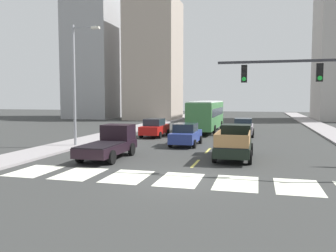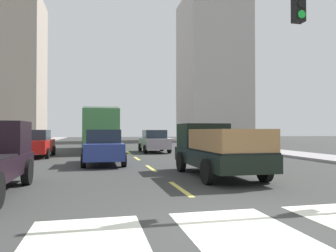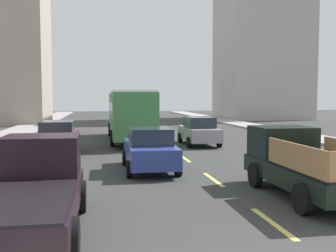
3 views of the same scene
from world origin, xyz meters
TOP-DOWN VIEW (x-y plane):
  - ground_plane at (0.00, 0.00)m, footprint 160.00×160.00m
  - sidewalk_left at (-10.73, 18.00)m, footprint 2.89×110.00m
  - crosswalk_stripe_0 at (-7.53, 0.00)m, footprint 1.85×2.85m
  - crosswalk_stripe_1 at (-5.02, 0.00)m, footprint 1.85×2.85m
  - crosswalk_stripe_2 at (-2.51, 0.00)m, footprint 1.85×2.85m
  - crosswalk_stripe_3 at (0.00, 0.00)m, footprint 1.85×2.85m
  - crosswalk_stripe_4 at (2.51, 0.00)m, footprint 1.85×2.85m
  - crosswalk_stripe_5 at (5.02, 0.00)m, footprint 1.85×2.85m
  - lane_dash_0 at (0.00, 4.00)m, footprint 0.16×2.40m
  - lane_dash_1 at (0.00, 9.00)m, footprint 0.16×2.40m
  - lane_dash_2 at (0.00, 14.00)m, footprint 0.16×2.40m
  - lane_dash_3 at (0.00, 19.00)m, footprint 0.16×2.40m
  - lane_dash_4 at (0.00, 24.00)m, footprint 0.16×2.40m
  - lane_dash_5 at (0.00, 29.00)m, footprint 0.16×2.40m
  - lane_dash_6 at (0.00, 34.00)m, footprint 0.16×2.40m
  - lane_dash_7 at (0.00, 39.00)m, footprint 0.16×2.40m
  - pickup_stakebed at (1.99, 6.50)m, footprint 2.18×5.20m
  - pickup_dark at (-5.41, 4.62)m, footprint 2.18×5.20m
  - city_bus at (-2.06, 22.19)m, footprint 2.72×10.80m
  - sedan_mid at (-6.13, 16.35)m, footprint 2.02×4.40m
  - sedan_far at (-2.03, 11.13)m, footprint 2.02×4.40m
  - sedan_near_left at (1.97, 19.14)m, footprint 2.02×4.40m
  - streetlight_left at (-9.72, 8.25)m, footprint 2.20×0.28m
  - tower_tall_centre at (-25.78, 44.52)m, footprint 8.38×11.61m
  - block_mid_right at (-14.01, 42.08)m, footprint 8.28×8.92m

SIDE VIEW (x-z plane):
  - ground_plane at x=0.00m, z-range 0.00..0.00m
  - lane_dash_0 at x=0.00m, z-range 0.00..0.01m
  - lane_dash_1 at x=0.00m, z-range 0.00..0.01m
  - lane_dash_2 at x=0.00m, z-range 0.00..0.01m
  - lane_dash_3 at x=0.00m, z-range 0.00..0.01m
  - lane_dash_4 at x=0.00m, z-range 0.00..0.01m
  - lane_dash_5 at x=0.00m, z-range 0.00..0.01m
  - lane_dash_6 at x=0.00m, z-range 0.00..0.01m
  - lane_dash_7 at x=0.00m, z-range 0.00..0.01m
  - crosswalk_stripe_0 at x=-7.53m, z-range 0.00..0.01m
  - crosswalk_stripe_1 at x=-5.02m, z-range 0.00..0.01m
  - crosswalk_stripe_2 at x=-2.51m, z-range 0.00..0.01m
  - crosswalk_stripe_3 at x=0.00m, z-range 0.00..0.01m
  - crosswalk_stripe_4 at x=2.51m, z-range 0.00..0.01m
  - crosswalk_stripe_5 at x=5.02m, z-range 0.00..0.01m
  - sidewalk_left at x=-10.73m, z-range 0.00..0.15m
  - sedan_mid at x=-6.13m, z-range 0.00..1.72m
  - sedan_far at x=-2.03m, z-range 0.00..1.72m
  - sedan_near_left at x=1.97m, z-range 0.00..1.72m
  - pickup_dark at x=-5.41m, z-range -0.06..1.90m
  - pickup_stakebed at x=1.99m, z-range -0.04..1.92m
  - city_bus at x=-2.06m, z-range 0.29..3.61m
  - streetlight_left at x=-9.72m, z-range 0.47..9.47m
  - block_mid_right at x=-14.01m, z-range 0.00..20.13m
  - tower_tall_centre at x=-25.78m, z-range 0.00..23.62m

